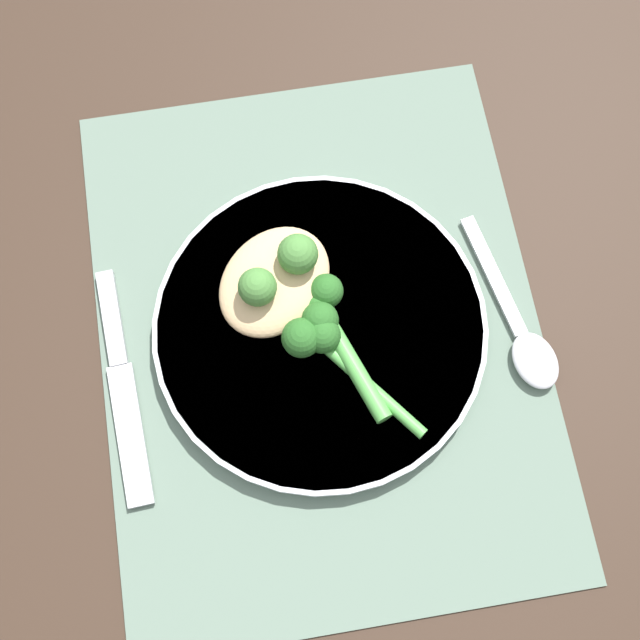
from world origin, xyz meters
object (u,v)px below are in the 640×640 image
Objects in this scene: plate at (320,328)px; broccoli_stalk_front at (318,338)px; chicken_fillet at (274,281)px; knife at (122,381)px; spoon at (526,342)px; broccoli_stalk_rear at (334,321)px.

broccoli_stalk_front is at bearing 165.63° from plate.
chicken_fillet is 0.14m from knife.
spoon reaches higher than knife.
chicken_fillet is (0.04, 0.03, 0.02)m from plate.
chicken_fillet is 0.06m from broccoli_stalk_rear.
plate is 0.02m from broccoli_stalk_rear.
broccoli_stalk_front is (-0.05, -0.03, 0.00)m from chicken_fillet.
knife is at bearing 112.39° from chicken_fillet.
spoon is (-0.04, -0.15, -0.02)m from broccoli_stalk_rear.
plate is 2.28× the size of broccoli_stalk_front.
plate is 0.05m from chicken_fillet.
chicken_fillet is 0.80× the size of spoon.
broccoli_stalk_rear reaches higher than knife.
plate is at bearing -177.76° from knife.
plate reaches higher than knife.
knife is at bearing 143.34° from broccoli_stalk_front.
plate is at bearing 154.46° from broccoli_stalk_rear.
plate is at bearing -141.94° from chicken_fillet.
broccoli_stalk_rear is (-0.04, -0.04, -0.00)m from chicken_fillet.
knife is (-0.00, 0.16, -0.03)m from broccoli_stalk_front.
plate is at bearing -24.27° from spoon.
chicken_fillet is at bearing 116.71° from broccoli_stalk_rear.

